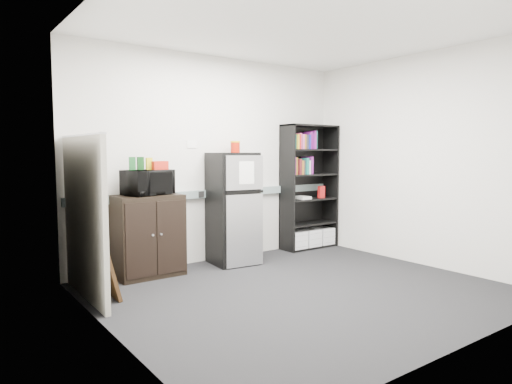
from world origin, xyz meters
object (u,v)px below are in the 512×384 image
refrigerator (233,208)px  bookshelf (309,188)px  cabinet (148,236)px  microwave (148,183)px  cubicle_partition (84,217)px

refrigerator → bookshelf: bearing=11.6°
cabinet → microwave: bearing=-90.0°
cubicle_partition → refrigerator: size_ratio=1.12×
cabinet → microwave: size_ratio=1.81×
microwave → cubicle_partition: bearing=-170.5°
microwave → cabinet: bearing=73.5°
cabinet → refrigerator: 1.16m
bookshelf → cubicle_partition: size_ratio=1.14×
cubicle_partition → microwave: bearing=26.0°
cubicle_partition → refrigerator: cubicle_partition is taller
bookshelf → microwave: bookshelf is taller
bookshelf → refrigerator: bearing=-174.4°
bookshelf → microwave: size_ratio=3.52×
cabinet → microwave: (0.00, -0.02, 0.62)m
cubicle_partition → cabinet: (0.83, 0.42, -0.34)m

